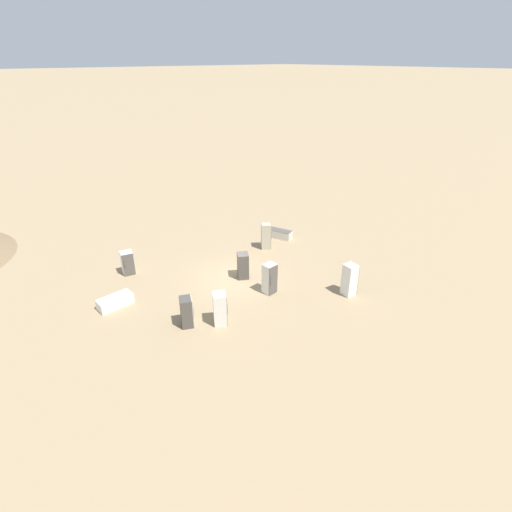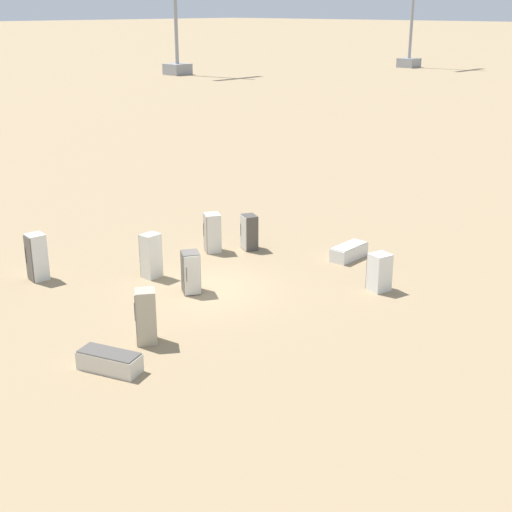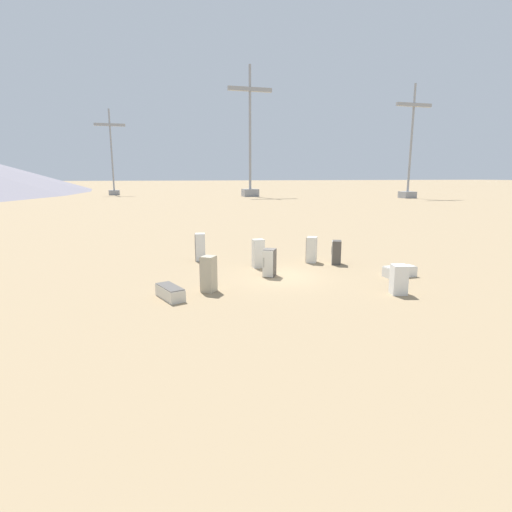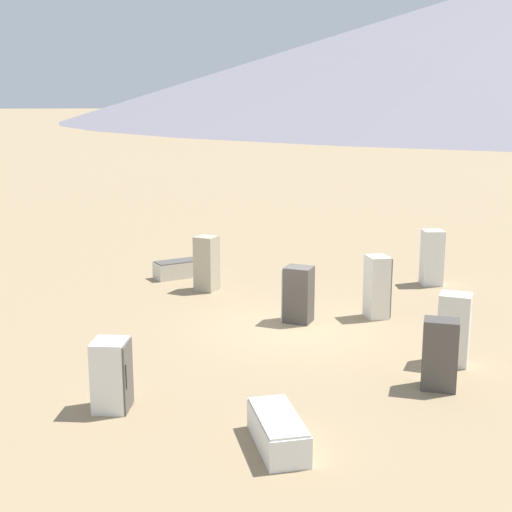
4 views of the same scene
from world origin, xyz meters
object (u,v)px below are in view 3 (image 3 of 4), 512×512
Objects in this scene: discarded_fridge_3 at (170,292)px; discarded_fridge_5 at (209,274)px; power_pylon_3 at (113,169)px; discarded_fridge_1 at (200,247)px; discarded_fridge_0 at (258,253)px; discarded_fridge_4 at (400,271)px; power_pylon_2 at (250,157)px; discarded_fridge_6 at (399,279)px; power_pylon_1 at (410,164)px; discarded_fridge_2 at (336,252)px; discarded_fridge_8 at (311,250)px; discarded_fridge_7 at (269,263)px.

discarded_fridge_5 reaches higher than discarded_fridge_3.
discarded_fridge_1 is (-12.61, 102.81, -6.84)m from power_pylon_3.
discarded_fridge_0 is 7.82m from discarded_fridge_3.
power_pylon_3 reaches higher than discarded_fridge_4.
power_pylon_2 is 96.31m from discarded_fridge_6.
power_pylon_3 reaches higher than discarded_fridge_5.
discarded_fridge_5 is 9.38m from discarded_fridge_6.
discarded_fridge_4 is (52.48, 72.28, -8.53)m from power_pylon_1.
power_pylon_1 is at bearing -36.28° from discarded_fridge_1.
discarded_fridge_2 is at bearing 101.22° from power_pylon_3.
discarded_fridge_0 is 1.05× the size of discarded_fridge_8.
discarded_fridge_5 is at bearing -133.56° from discarded_fridge_0.
discarded_fridge_6 is (-8.93, 2.89, -0.17)m from discarded_fridge_5.
discarded_fridge_0 reaches higher than discarded_fridge_4.
discarded_fridge_2 is 7.00m from discarded_fridge_6.
power_pylon_3 is at bearing 42.49° from discarded_fridge_5.
power_pylon_2 reaches higher than discarded_fridge_6.
discarded_fridge_0 reaches higher than discarded_fridge_8.
discarded_fridge_3 is (27.72, 92.09, -10.58)m from power_pylon_2.
discarded_fridge_5 is (11.09, 0.10, 0.60)m from discarded_fridge_4.
discarded_fridge_8 is at bearing -111.11° from discarded_fridge_7.
discarded_fridge_1 is at bearing 96.99° from power_pylon_3.
discarded_fridge_1 reaches higher than discarded_fridge_2.
discarded_fridge_8 reaches higher than discarded_fridge_2.
discarded_fridge_2 is (16.71, 87.28, -10.09)m from power_pylon_2.
discarded_fridge_2 is 12.02m from discarded_fridge_3.
discarded_fridge_7 is at bearing 71.42° from discarded_fridge_4.
power_pylon_2 is at bearing 14.38° from discarded_fridge_2.
discarded_fridge_8 reaches higher than discarded_fridge_6.
discarded_fridge_3 is 11.10m from discarded_fridge_6.
discarded_fridge_5 is at bearing 48.71° from power_pylon_1.
power_pylon_2 is at bearing 20.53° from discarded_fridge_5.
discarded_fridge_7 is 4.81m from discarded_fridge_8.
discarded_fridge_7 reaches higher than discarded_fridge_4.
discarded_fridge_1 is at bearing 101.57° from discarded_fridge_8.
discarded_fridge_5 is at bearing -176.45° from discarded_fridge_1.
discarded_fridge_1 reaches higher than discarded_fridge_0.
discarded_fridge_1 reaches higher than discarded_fridge_3.
discarded_fridge_6 is 8.05m from discarded_fridge_8.
discarded_fridge_2 is at bearing -127.63° from discarded_fridge_7.
discarded_fridge_5 is 1.05× the size of discarded_fridge_8.
discarded_fridge_5 reaches higher than discarded_fridge_7.
discarded_fridge_6 is at bearing 54.02° from power_pylon_1.
discarded_fridge_2 is 0.98× the size of discarded_fridge_7.
discarded_fridge_6 is at bearing 79.87° from power_pylon_2.
power_pylon_1 is 90.74m from discarded_fridge_0.
power_pylon_1 is at bearing 68.09° from discarded_fridge_6.
discarded_fridge_2 is 1.07× the size of discarded_fridge_6.
power_pylon_1 is 0.81× the size of power_pylon_2.
discarded_fridge_3 is 1.29× the size of discarded_fridge_7.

